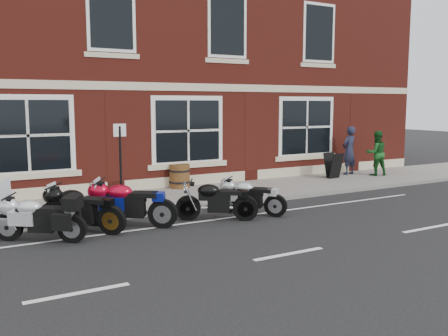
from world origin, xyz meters
The scene contains 14 objects.
ground centered at (0.00, 0.00, 0.00)m, with size 80.00×80.00×0.00m, color black.
sidewalk centered at (0.00, 3.00, 0.06)m, with size 30.00×3.00×0.12m, color slate.
kerb centered at (0.00, 1.42, 0.06)m, with size 30.00×0.16×0.12m, color slate.
pub_building centered at (0.00, 10.50, 6.00)m, with size 24.00×12.00×12.00m, color maroon.
moto_touring_silver centered at (-4.01, 0.33, 0.54)m, with size 1.70×1.28×1.32m.
moto_sport_red centered at (-1.95, 0.59, 0.58)m, with size 1.88×1.47×1.01m.
moto_sport_black centered at (-3.03, 0.67, 0.56)m, with size 1.57×1.66×0.97m.
moto_sport_silver centered at (1.20, 0.27, 0.50)m, with size 1.29×1.58×0.87m.
moto_naked_black centered at (0.11, 0.14, 0.53)m, with size 1.81×1.17×0.92m.
pedestrian_left centered at (8.10, 3.86, 1.05)m, with size 0.68×0.45×1.87m, color #1B1E31.
pedestrian_right centered at (8.83, 3.15, 0.98)m, with size 0.83×0.65×1.71m, color #154C1B.
a_board_sign centered at (6.91, 3.42, 0.59)m, with size 0.57×0.38×0.94m, color black, non-canonical shape.
barrel_planter centered at (1.08, 4.30, 0.51)m, with size 0.70×0.70×0.78m.
parking_sign centered at (-1.77, 1.62, 1.42)m, with size 0.32×0.06×2.25m.
Camera 1 is at (-5.70, -10.42, 2.87)m, focal length 40.00 mm.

